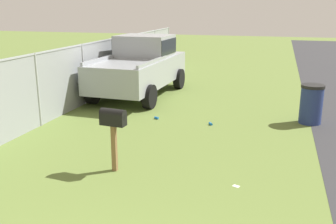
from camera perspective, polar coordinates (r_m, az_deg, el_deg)
The scene contains 7 objects.
mailbox at distance 7.31m, azimuth -8.16°, elevation -1.44°, with size 0.25×0.51×1.25m.
pickup_truck at distance 13.77m, azimuth -4.07°, elevation 7.13°, with size 4.90×2.40×2.09m.
trash_bin at distance 11.08m, azimuth 20.53°, elevation 1.12°, with size 0.62×0.62×1.07m.
fence_section at distance 13.75m, azimuth -10.05°, elevation 6.67°, with size 17.37×0.07×1.95m.
litter_can_far_scatter at distance 10.89m, azimuth -1.72°, elevation -0.88°, with size 0.07×0.07×0.12m, color blue.
litter_wrapper_by_mailbox at distance 7.07m, azimuth 10.10°, elevation -10.79°, with size 0.12×0.08×0.01m, color silver.
litter_can_midfield_b at distance 10.41m, azimuth 6.35°, elevation -1.76°, with size 0.07×0.07×0.12m, color blue.
Camera 1 is at (-1.89, -1.59, 3.11)m, focal length 40.97 mm.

